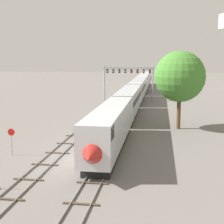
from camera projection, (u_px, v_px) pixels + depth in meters
ground_plane at (85, 160)px, 33.46m from camera, size 400.00×400.00×0.00m
track_main at (141, 95)px, 91.76m from camera, size 2.60×200.00×0.16m
track_near at (110, 104)px, 73.01m from camera, size 2.60×160.00×0.16m
passenger_train at (138, 90)px, 78.72m from camera, size 3.04×106.74×4.80m
signal_gantry at (128, 75)px, 78.93m from camera, size 12.10×0.49×8.28m
stop_sign at (11, 138)px, 34.95m from camera, size 0.76×0.08×2.88m
trackside_tree_left at (180, 77)px, 47.16m from camera, size 7.22×7.22×11.15m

